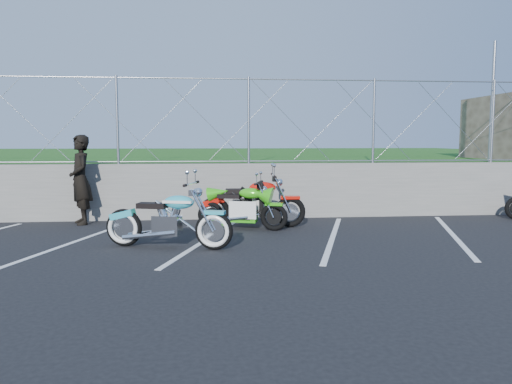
{
  "coord_description": "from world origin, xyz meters",
  "views": [
    {
      "loc": [
        0.02,
        -8.19,
        1.86
      ],
      "look_at": [
        0.96,
        1.3,
        0.85
      ],
      "focal_mm": 35.0,
      "sensor_mm": 36.0,
      "label": 1
    }
  ],
  "objects": [
    {
      "name": "person_standing",
      "position": [
        -2.74,
        2.99,
        0.98
      ],
      "size": [
        0.73,
        0.85,
        1.96
      ],
      "primitive_type": "imported",
      "rotation": [
        0.0,
        0.0,
        -1.14
      ],
      "color": "black",
      "rests_on": "ground"
    },
    {
      "name": "cruiser_turquoise",
      "position": [
        -0.62,
        0.33,
        0.45
      ],
      "size": [
        2.22,
        0.83,
        1.13
      ],
      "rotation": [
        0.0,
        0.0,
        -0.28
      ],
      "color": "black",
      "rests_on": "ground"
    },
    {
      "name": "chain_link_fence",
      "position": [
        0.0,
        3.5,
        2.3
      ],
      "size": [
        28.0,
        0.03,
        2.0
      ],
      "color": "gray",
      "rests_on": "retaining_wall"
    },
    {
      "name": "sign_pole",
      "position": [
        7.2,
        3.9,
        2.8
      ],
      "size": [
        0.08,
        0.08,
        3.0
      ],
      "primitive_type": "cylinder",
      "color": "gray",
      "rests_on": "grass_field"
    },
    {
      "name": "grass_field",
      "position": [
        0.0,
        13.5,
        0.65
      ],
      "size": [
        30.0,
        20.0,
        1.3
      ],
      "primitive_type": "cube",
      "color": "#1B4B14",
      "rests_on": "ground"
    },
    {
      "name": "parking_lines",
      "position": [
        1.2,
        1.0,
        0.0
      ],
      "size": [
        18.29,
        4.31,
        0.01
      ],
      "color": "silver",
      "rests_on": "ground"
    },
    {
      "name": "naked_orange",
      "position": [
        1.0,
        2.19,
        0.48
      ],
      "size": [
        2.26,
        0.77,
        1.12
      ],
      "rotation": [
        0.0,
        0.0,
        -0.05
      ],
      "color": "black",
      "rests_on": "ground"
    },
    {
      "name": "retaining_wall",
      "position": [
        0.0,
        3.5,
        0.65
      ],
      "size": [
        30.0,
        0.22,
        1.3
      ],
      "primitive_type": "cube",
      "color": "#62625E",
      "rests_on": "ground"
    },
    {
      "name": "ground",
      "position": [
        0.0,
        0.0,
        0.0
      ],
      "size": [
        90.0,
        90.0,
        0.0
      ],
      "primitive_type": "plane",
      "color": "black",
      "rests_on": "ground"
    },
    {
      "name": "sportbike_green",
      "position": [
        0.76,
        1.97,
        0.43
      ],
      "size": [
        1.86,
        0.78,
        0.99
      ],
      "rotation": [
        0.0,
        0.0,
        -0.31
      ],
      "color": "black",
      "rests_on": "ground"
    }
  ]
}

